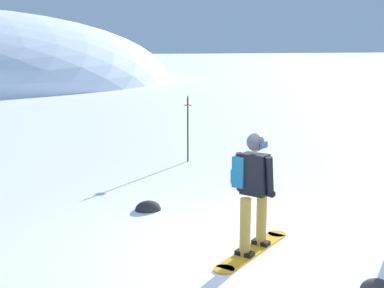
{
  "coord_description": "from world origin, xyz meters",
  "views": [
    {
      "loc": [
        -2.74,
        -6.22,
        2.9
      ],
      "look_at": [
        0.01,
        3.12,
        1.0
      ],
      "focal_mm": 47.85,
      "sensor_mm": 36.0,
      "label": 1
    }
  ],
  "objects": [
    {
      "name": "ground_plane",
      "position": [
        0.0,
        0.0,
        0.0
      ],
      "size": [
        300.0,
        300.0,
        0.0
      ],
      "primitive_type": "plane",
      "color": "white"
    },
    {
      "name": "rock_dark",
      "position": [
        -1.03,
        2.37,
        0.0
      ],
      "size": [
        0.47,
        0.4,
        0.33
      ],
      "color": "#282628",
      "rests_on": "ground"
    },
    {
      "name": "snowboarder_main",
      "position": [
        0.02,
        0.14,
        0.92
      ],
      "size": [
        1.5,
        1.25,
        1.71
      ],
      "color": "orange",
      "rests_on": "ground"
    },
    {
      "name": "piste_marker_near",
      "position": [
        0.71,
        5.86,
        0.97
      ],
      "size": [
        0.2,
        0.2,
        1.69
      ],
      "color": "black",
      "rests_on": "ground"
    }
  ]
}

